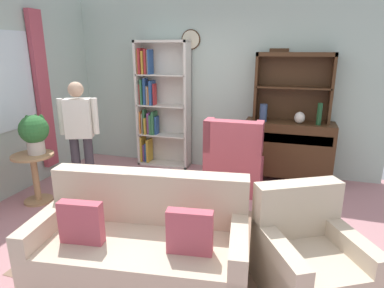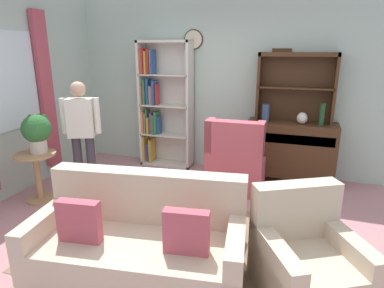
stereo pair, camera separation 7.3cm
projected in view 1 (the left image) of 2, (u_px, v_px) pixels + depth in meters
name	position (u px, v px, depth m)	size (l,w,h in m)	color
ground_plane	(178.00, 228.00, 3.72)	(5.40, 4.60, 0.02)	#B27A7F
wall_back	(222.00, 85.00, 5.28)	(5.00, 0.09, 2.80)	#ADC1B7
area_rug	(187.00, 245.00, 3.39)	(2.89, 1.89, 0.01)	#846651
bookshelf	(159.00, 106.00, 5.51)	(0.90, 0.30, 2.10)	silver
sideboard	(288.00, 148.00, 4.96)	(1.30, 0.45, 0.92)	#422816
sideboard_hutch	(294.00, 78.00, 4.77)	(1.10, 0.26, 1.00)	#422816
vase_tall	(263.00, 113.00, 4.85)	(0.11, 0.11, 0.26)	#33476B
vase_round	(300.00, 118.00, 4.73)	(0.15, 0.15, 0.17)	beige
bottle_wine	(319.00, 114.00, 4.61)	(0.07, 0.07, 0.32)	#194223
couch_floral	(142.00, 246.00, 2.84)	(1.90, 1.10, 0.90)	beige
armchair_floral	(309.00, 261.00, 2.67)	(1.03, 1.05, 0.88)	beige
wingback_chair	(234.00, 164.00, 4.67)	(0.79, 0.81, 1.05)	#B74C5B
plant_stand	(35.00, 173.00, 4.26)	(0.52, 0.52, 0.66)	#A87F56
potted_plant_large	(34.00, 131.00, 4.15)	(0.36, 0.36, 0.50)	beige
person_reading	(80.00, 131.00, 4.36)	(0.51, 0.31, 1.56)	#38333D
coffee_table	(199.00, 209.00, 3.41)	(0.80, 0.50, 0.42)	#422816
book_stack	(209.00, 203.00, 3.32)	(0.19, 0.15, 0.07)	#CC7233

